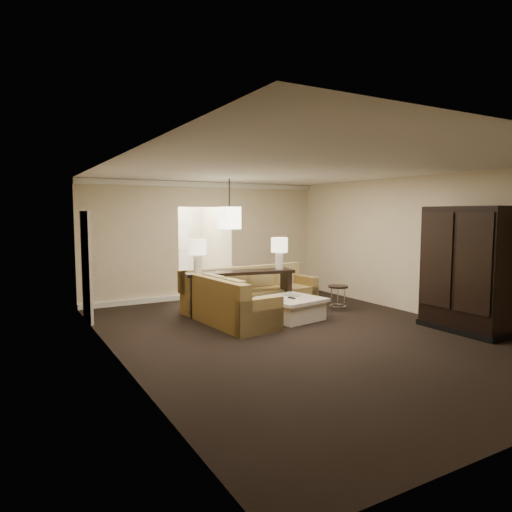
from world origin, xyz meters
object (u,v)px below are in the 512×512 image
drink_table (338,293)px  person (167,259)px  sectional_sofa (247,296)px  armoire (465,272)px  coffee_table (292,308)px  console_table (240,288)px

drink_table → person: 4.97m
sectional_sofa → drink_table: size_ratio=5.85×
sectional_sofa → armoire: armoire is taller
sectional_sofa → armoire: bearing=-54.5°
sectional_sofa → coffee_table: bearing=-63.1°
person → sectional_sofa: bearing=103.4°
console_table → drink_table: console_table is taller
sectional_sofa → coffee_table: (0.53, -0.85, -0.14)m
coffee_table → armoire: (2.09, -2.23, 0.82)m
armoire → drink_table: armoire is taller
armoire → person: bearing=114.0°
armoire → console_table: bearing=129.9°
sectional_sofa → person: person is taller
person → drink_table: bearing=124.3°
console_table → person: 3.63m
armoire → coffee_table: bearing=133.2°
sectional_sofa → console_table: sectional_sofa is taller
sectional_sofa → person: 3.81m
armoire → drink_table: (-0.78, 2.43, -0.67)m
console_table → drink_table: 2.09m
coffee_table → sectional_sofa: bearing=121.8°
console_table → person: (-0.34, 3.60, 0.30)m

